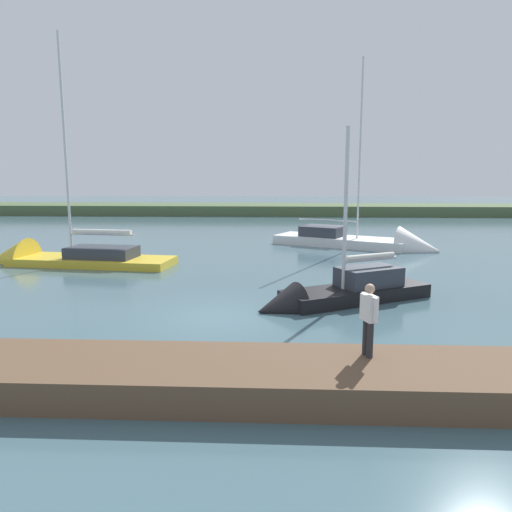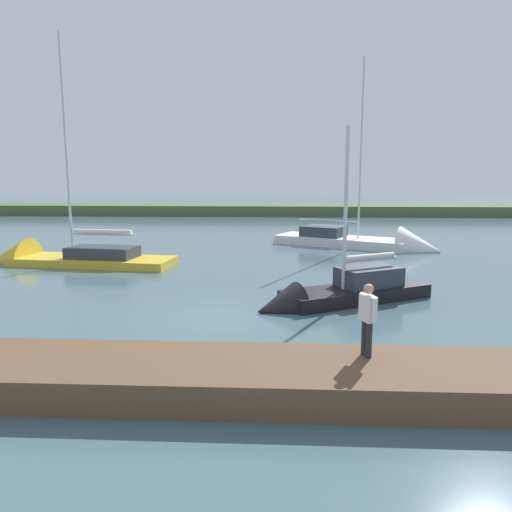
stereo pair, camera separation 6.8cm
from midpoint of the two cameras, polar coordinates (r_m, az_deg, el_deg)
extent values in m
plane|color=#42606B|center=(16.14, -4.62, -7.36)|extent=(200.00, 200.00, 0.00)
cube|color=#4C603D|center=(60.45, 0.75, 5.05)|extent=(180.00, 8.00, 2.40)
cube|color=brown|center=(10.82, -8.49, -14.09)|extent=(27.10, 2.53, 0.71)
cube|color=gold|center=(26.97, -19.02, -0.94)|extent=(8.91, 3.70, 0.75)
cone|color=gold|center=(29.68, -27.50, -0.58)|extent=(2.70, 2.93, 2.65)
cube|color=#333842|center=(26.59, -18.01, 0.43)|extent=(3.73, 2.31, 0.58)
cylinder|color=silver|center=(27.20, -21.96, 11.93)|extent=(0.13, 0.13, 11.48)
cylinder|color=silver|center=(26.44, -18.02, 2.48)|extent=(3.60, 0.55, 0.10)
cylinder|color=silver|center=(26.43, -18.03, 2.74)|extent=(3.26, 0.69, 0.29)
cube|color=black|center=(18.64, 11.76, -5.00)|extent=(6.02, 4.37, 0.89)
cone|color=black|center=(16.84, 2.53, -6.37)|extent=(2.26, 2.33, 1.78)
cube|color=#333842|center=(18.81, 13.23, -2.40)|extent=(2.74, 2.36, 0.72)
cylinder|color=silver|center=(17.73, 10.57, 5.49)|extent=(0.14, 0.14, 5.93)
cylinder|color=silver|center=(18.72, 13.44, -0.42)|extent=(2.23, 1.28, 0.11)
cylinder|color=silver|center=(18.70, 13.45, -0.06)|extent=(2.06, 1.25, 0.21)
cube|color=white|center=(33.14, 10.00, 1.39)|extent=(9.32, 6.68, 1.00)
cone|color=white|center=(31.78, 18.88, 0.68)|extent=(3.63, 3.76, 2.89)
cube|color=#333842|center=(33.50, 7.94, 3.00)|extent=(3.46, 3.23, 0.70)
cylinder|color=silver|center=(32.50, 12.29, 12.29)|extent=(0.12, 0.12, 11.58)
cylinder|color=silver|center=(33.30, 8.49, 4.25)|extent=(3.85, 2.04, 0.10)
cylinder|color=#28282D|center=(11.07, 12.82, -9.43)|extent=(0.14, 0.14, 0.82)
cylinder|color=#28282D|center=(10.91, 13.33, -9.74)|extent=(0.14, 0.14, 0.82)
cube|color=white|center=(10.78, 13.21, -6.07)|extent=(0.35, 0.49, 0.58)
sphere|color=tan|center=(10.68, 13.29, -3.84)|extent=(0.22, 0.22, 0.22)
cylinder|color=white|center=(11.01, 12.52, -5.64)|extent=(0.09, 0.09, 0.55)
cylinder|color=white|center=(10.55, 13.93, -6.36)|extent=(0.09, 0.09, 0.55)
camera|label=1|loc=(0.03, -90.11, -0.02)|focal=33.42mm
camera|label=2|loc=(0.03, 89.89, 0.02)|focal=33.42mm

